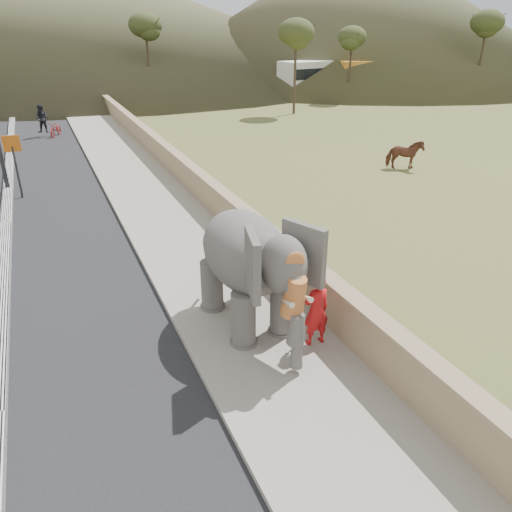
# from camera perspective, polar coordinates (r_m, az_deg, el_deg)

# --- Properties ---
(ground) EXTENTS (160.00, 160.00, 0.00)m
(ground) POSITION_cam_1_polar(r_m,az_deg,el_deg) (10.08, 2.24, -12.18)
(ground) COLOR olive
(ground) RESTS_ON ground
(road) EXTENTS (7.00, 120.00, 0.03)m
(road) POSITION_cam_1_polar(r_m,az_deg,el_deg) (18.31, -26.59, 2.87)
(road) COLOR black
(road) RESTS_ON ground
(median) EXTENTS (0.35, 120.00, 0.22)m
(median) POSITION_cam_1_polar(r_m,az_deg,el_deg) (18.27, -26.64, 3.14)
(median) COLOR black
(median) RESTS_ON ground
(walkway) EXTENTS (3.00, 120.00, 0.15)m
(walkway) POSITION_cam_1_polar(r_m,az_deg,el_deg) (18.57, -11.22, 5.59)
(walkway) COLOR #9E9687
(walkway) RESTS_ON ground
(parapet) EXTENTS (0.30, 120.00, 1.10)m
(parapet) POSITION_cam_1_polar(r_m,az_deg,el_deg) (18.81, -6.41, 7.69)
(parapet) COLOR tan
(parapet) RESTS_ON ground
(signboard) EXTENTS (0.60, 0.08, 2.40)m
(signboard) POSITION_cam_1_polar(r_m,az_deg,el_deg) (20.94, -25.93, 10.25)
(signboard) COLOR #2D2D33
(signboard) RESTS_ON ground
(cow) EXTENTS (1.75, 1.31, 1.34)m
(cow) POSITION_cam_1_polar(r_m,az_deg,el_deg) (24.21, 16.60, 11.02)
(cow) COLOR brown
(cow) RESTS_ON ground
(distant_car) EXTENTS (4.54, 2.84, 1.44)m
(distant_car) POSITION_cam_1_polar(r_m,az_deg,el_deg) (48.75, 7.15, 18.45)
(distant_car) COLOR #BBBCC3
(distant_car) RESTS_ON ground
(bus_white) EXTENTS (11.27, 4.34, 3.10)m
(bus_white) POSITION_cam_1_polar(r_m,az_deg,el_deg) (50.56, 8.63, 19.54)
(bus_white) COLOR white
(bus_white) RESTS_ON ground
(bus_orange) EXTENTS (11.26, 4.26, 3.10)m
(bus_orange) POSITION_cam_1_polar(r_m,az_deg,el_deg) (51.40, 15.40, 19.06)
(bus_orange) COLOR orange
(bus_orange) RESTS_ON ground
(hill_right) EXTENTS (56.00, 56.00, 16.00)m
(hill_right) POSITION_cam_1_polar(r_m,az_deg,el_deg) (71.23, 11.46, 26.05)
(hill_right) COLOR brown
(hill_right) RESTS_ON ground
(hill_far) EXTENTS (80.00, 80.00, 14.00)m
(hill_far) POSITION_cam_1_polar(r_m,az_deg,el_deg) (77.69, -18.88, 24.44)
(hill_far) COLOR brown
(hill_far) RESTS_ON ground
(elephant_and_man) EXTENTS (2.25, 3.69, 2.59)m
(elephant_and_man) POSITION_cam_1_polar(r_m,az_deg,el_deg) (10.51, -1.10, -1.29)
(elephant_and_man) COLOR #66615C
(elephant_and_man) RESTS_ON ground
(motorcyclist) EXTENTS (1.68, 1.70, 1.87)m
(motorcyclist) POSITION_cam_1_polar(r_m,az_deg,el_deg) (32.81, -22.59, 13.76)
(motorcyclist) COLOR maroon
(motorcyclist) RESTS_ON ground
(trees) EXTENTS (48.11, 43.15, 8.93)m
(trees) POSITION_cam_1_polar(r_m,az_deg,el_deg) (35.85, -14.72, 20.45)
(trees) COLOR #473828
(trees) RESTS_ON ground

